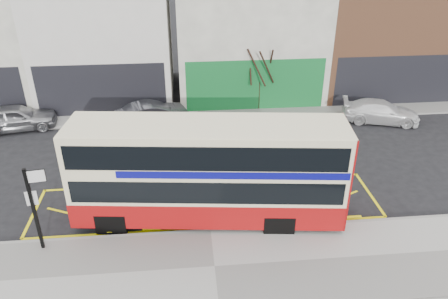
{
  "coord_description": "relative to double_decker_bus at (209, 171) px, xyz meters",
  "views": [
    {
      "loc": [
        -0.75,
        -13.36,
        10.56
      ],
      "look_at": [
        0.74,
        2.0,
        2.27
      ],
      "focal_mm": 35.0,
      "sensor_mm": 36.0,
      "label": 1
    }
  ],
  "objects": [
    {
      "name": "ground",
      "position": [
        -0.03,
        -0.6,
        -2.13
      ],
      "size": [
        120.0,
        120.0,
        0.0
      ],
      "primitive_type": "plane",
      "color": "black",
      "rests_on": "ground"
    },
    {
      "name": "pavement",
      "position": [
        -0.03,
        -2.9,
        -2.05
      ],
      "size": [
        40.0,
        4.0,
        0.15
      ],
      "primitive_type": "cube",
      "color": "#A3A29B",
      "rests_on": "ground"
    },
    {
      "name": "kerb",
      "position": [
        -0.03,
        -0.97,
        -2.05
      ],
      "size": [
        40.0,
        0.15,
        0.15
      ],
      "primitive_type": "cube",
      "color": "gray",
      "rests_on": "ground"
    },
    {
      "name": "far_pavement",
      "position": [
        -0.03,
        10.4,
        -2.05
      ],
      "size": [
        50.0,
        3.0,
        0.15
      ],
      "primitive_type": "cube",
      "color": "#A3A29B",
      "rests_on": "ground"
    },
    {
      "name": "road_markings",
      "position": [
        -0.03,
        1.0,
        -2.12
      ],
      "size": [
        14.0,
        3.4,
        0.01
      ],
      "primitive_type": null,
      "color": "#FFED0D",
      "rests_on": "ground"
    },
    {
      "name": "terrace_left",
      "position": [
        -5.53,
        14.39,
        3.19
      ],
      "size": [
        8.0,
        8.01,
        11.8
      ],
      "color": "silver",
      "rests_on": "ground"
    },
    {
      "name": "terrace_green_shop",
      "position": [
        3.47,
        14.39,
        2.94
      ],
      "size": [
        9.0,
        8.01,
        11.3
      ],
      "color": "white",
      "rests_on": "ground"
    },
    {
      "name": "terrace_right",
      "position": [
        12.47,
        14.39,
        2.44
      ],
      "size": [
        9.0,
        8.01,
        10.3
      ],
      "color": "#9D603E",
      "rests_on": "ground"
    },
    {
      "name": "double_decker_bus",
      "position": [
        0.0,
        0.0,
        0.0
      ],
      "size": [
        10.34,
        3.48,
        4.05
      ],
      "rotation": [
        0.0,
        0.0,
        -0.11
      ],
      "color": "#FAEFBE",
      "rests_on": "ground"
    },
    {
      "name": "bus_stop_post",
      "position": [
        -5.96,
        -1.34,
        -0.05
      ],
      "size": [
        0.81,
        0.17,
        3.24
      ],
      "rotation": [
        0.0,
        0.0,
        0.14
      ],
      "color": "black",
      "rests_on": "pavement"
    },
    {
      "name": "car_silver",
      "position": [
        -10.11,
        9.1,
        -1.4
      ],
      "size": [
        4.5,
        2.47,
        1.45
      ],
      "primitive_type": "imported",
      "rotation": [
        0.0,
        0.0,
        1.76
      ],
      "color": "#99999D",
      "rests_on": "ground"
    },
    {
      "name": "car_grey",
      "position": [
        -2.61,
        8.99,
        -1.46
      ],
      "size": [
        4.33,
        2.63,
        1.35
      ],
      "primitive_type": "imported",
      "rotation": [
        0.0,
        0.0,
        1.89
      ],
      "color": "#47484F",
      "rests_on": "ground"
    },
    {
      "name": "car_white",
      "position": [
        10.42,
        8.18,
        -1.5
      ],
      "size": [
        4.63,
        2.85,
        1.25
      ],
      "primitive_type": "imported",
      "rotation": [
        0.0,
        0.0,
        1.3
      ],
      "color": "white",
      "rests_on": "ground"
    },
    {
      "name": "street_tree_right",
      "position": [
        3.71,
        10.51,
        1.27
      ],
      "size": [
        2.31,
        2.31,
        4.99
      ],
      "color": "black",
      "rests_on": "ground"
    }
  ]
}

